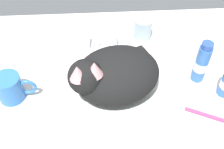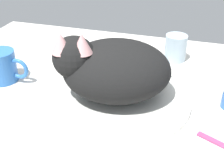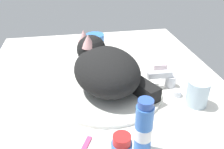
% 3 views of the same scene
% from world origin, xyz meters
% --- Properties ---
extents(ground_plane, '(1.10, 0.83, 0.03)m').
position_xyz_m(ground_plane, '(0.00, 0.00, -0.01)').
color(ground_plane, silver).
extents(sink_basin, '(0.35, 0.35, 0.01)m').
position_xyz_m(sink_basin, '(0.00, 0.00, 0.01)').
color(sink_basin, silver).
rests_on(sink_basin, ground_plane).
extents(faucet, '(0.14, 0.10, 0.06)m').
position_xyz_m(faucet, '(0.00, 0.20, 0.02)').
color(faucet, silver).
rests_on(faucet, ground_plane).
extents(cat, '(0.29, 0.27, 0.17)m').
position_xyz_m(cat, '(-0.01, -0.00, 0.08)').
color(cat, black).
rests_on(cat, sink_basin).
extents(coffee_mug, '(0.12, 0.08, 0.08)m').
position_xyz_m(coffee_mug, '(-0.31, 0.00, 0.04)').
color(coffee_mug, '#3372C6').
rests_on(coffee_mug, ground_plane).
extents(rinse_cup, '(0.06, 0.06, 0.08)m').
position_xyz_m(rinse_cup, '(0.11, 0.25, 0.04)').
color(rinse_cup, silver).
rests_on(rinse_cup, ground_plane).
extents(soap_dish, '(0.09, 0.06, 0.01)m').
position_xyz_m(soap_dish, '(-0.11, 0.21, 0.01)').
color(soap_dish, white).
rests_on(soap_dish, ground_plane).
extents(soap_bar, '(0.07, 0.05, 0.03)m').
position_xyz_m(soap_bar, '(-0.11, 0.21, 0.02)').
color(soap_bar, silver).
rests_on(soap_bar, soap_dish).
extents(toothpaste_bottle, '(0.04, 0.04, 0.15)m').
position_xyz_m(toothpaste_bottle, '(0.26, 0.04, 0.07)').
color(toothpaste_bottle, '#3870C6').
rests_on(toothpaste_bottle, ground_plane).
extents(toothbrush, '(0.13, 0.07, 0.02)m').
position_xyz_m(toothbrush, '(0.26, -0.11, 0.01)').
color(toothbrush, '#D83F72').
rests_on(toothbrush, ground_plane).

